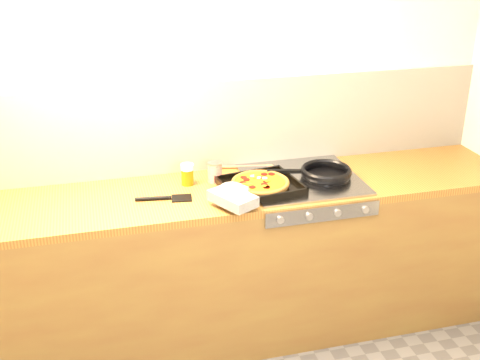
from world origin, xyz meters
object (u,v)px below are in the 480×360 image
object	(u,v)px
pizza_on_tray	(252,187)
juice_glass	(187,174)
frying_pan	(325,173)
tomato_can	(215,172)

from	to	relation	value
pizza_on_tray	juice_glass	bearing A→B (deg)	144.59
frying_pan	pizza_on_tray	bearing A→B (deg)	-168.79
pizza_on_tray	juice_glass	distance (m)	0.36
frying_pan	juice_glass	xyz separation A→B (m)	(-0.72, 0.12, 0.02)
pizza_on_tray	tomato_can	bearing A→B (deg)	125.42
pizza_on_tray	juice_glass	size ratio (longest dim) A/B	4.53
frying_pan	juice_glass	size ratio (longest dim) A/B	4.18
pizza_on_tray	frying_pan	world-z (taller)	pizza_on_tray
juice_glass	pizza_on_tray	bearing A→B (deg)	-35.41
frying_pan	tomato_can	size ratio (longest dim) A/B	4.32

